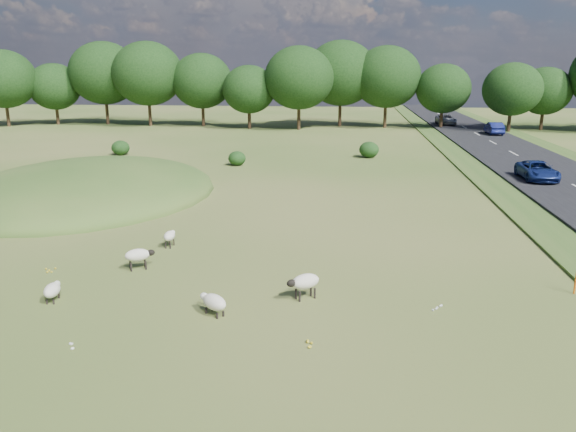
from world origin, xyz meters
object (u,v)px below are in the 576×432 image
object	(u,v)px
sheep_1	(214,302)
sheep_2	(52,290)
car_3	(440,105)
sheep_0	(170,236)
car_2	(494,128)
car_5	(537,171)
sheep_3	(138,255)
car_4	(446,119)
sheep_4	(305,282)
marker_post	(576,278)

from	to	relation	value
sheep_1	sheep_2	distance (m)	5.89
sheep_2	car_3	distance (m)	99.71
sheep_0	car_3	bearing A→B (deg)	-14.28
car_2	car_3	world-z (taller)	car_3
car_2	car_5	world-z (taller)	car_2
sheep_3	car_4	size ratio (longest dim) A/B	0.24
car_5	sheep_0	bearing A→B (deg)	-140.89
sheep_1	car_5	distance (m)	29.87
sheep_0	car_5	distance (m)	27.40
sheep_0	car_5	size ratio (longest dim) A/B	0.22
car_4	car_5	world-z (taller)	car_4
sheep_1	car_4	size ratio (longest dim) A/B	0.23
sheep_2	sheep_3	distance (m)	3.87
sheep_4	sheep_0	bearing A→B (deg)	-73.90
car_2	sheep_2	bearing A→B (deg)	62.71
marker_post	sheep_1	size ratio (longest dim) A/B	1.00
sheep_0	car_2	xyz separation A→B (m)	(25.06, 46.29, 0.45)
sheep_0	sheep_2	world-z (taller)	sheep_0
sheep_3	car_5	bearing A→B (deg)	14.50
sheep_3	sheep_4	size ratio (longest dim) A/B	0.97
car_4	car_5	xyz separation A→B (m)	(0.00, -40.98, -0.08)
marker_post	car_4	bearing A→B (deg)	85.38
car_2	sheep_0	bearing A→B (deg)	61.57
sheep_3	car_3	distance (m)	95.94
sheep_2	car_4	distance (m)	68.79
sheep_4	car_3	xyz separation A→B (m)	(18.46, 94.78, 0.38)
sheep_1	car_3	world-z (taller)	car_3
sheep_1	sheep_3	distance (m)	5.61
marker_post	car_5	world-z (taller)	car_5
sheep_1	sheep_3	size ratio (longest dim) A/B	0.98
sheep_0	car_3	world-z (taller)	car_3
sheep_0	sheep_4	size ratio (longest dim) A/B	0.81
sheep_0	sheep_4	distance (m)	8.45
marker_post	car_4	size ratio (longest dim) A/B	0.23
marker_post	car_2	distance (m)	50.77
marker_post	sheep_4	distance (m)	9.78
sheep_0	sheep_3	xyz separation A→B (m)	(-0.31, -3.02, 0.08)
sheep_2	sheep_4	distance (m)	8.81
sheep_0	sheep_1	xyz separation A→B (m)	(3.73, -6.91, -0.07)
marker_post	sheep_4	xyz separation A→B (m)	(-9.65, -1.56, 0.04)
marker_post	car_3	bearing A→B (deg)	84.60
car_2	car_5	distance (m)	29.25
car_3	car_5	world-z (taller)	car_3
car_4	car_3	bearing A→B (deg)	83.07
car_2	sheep_3	bearing A→B (deg)	62.77
sheep_4	car_2	bearing A→B (deg)	-144.94
sheep_0	car_3	size ratio (longest dim) A/B	0.19
car_3	sheep_0	bearing A→B (deg)	74.36
car_3	sheep_1	bearing A→B (deg)	77.53
sheep_2	sheep_3	world-z (taller)	sheep_3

